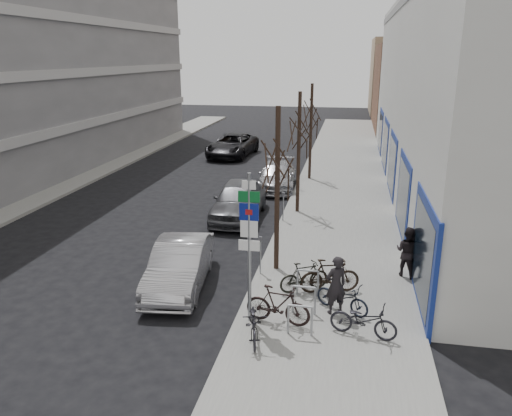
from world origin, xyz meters
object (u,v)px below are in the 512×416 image
at_px(parked_car_front, 180,265).
at_px(lane_car, 232,145).
at_px(tree_near, 278,151).
at_px(parked_car_back, 277,176).
at_px(bike_mid_inner, 304,276).
at_px(parked_car_mid, 239,200).
at_px(bike_rack, 304,297).
at_px(pedestrian_far, 408,251).
at_px(bike_far_curb, 364,317).
at_px(meter_back, 297,175).
at_px(bike_mid_curb, 343,295).
at_px(bike_near_left, 254,320).
at_px(tree_mid, 299,124).
at_px(meter_mid, 283,204).
at_px(bike_near_right, 278,305).
at_px(highway_sign_pole, 249,239).
at_px(meter_front, 260,251).
at_px(pedestrian_near, 336,285).
at_px(tree_far, 311,109).
at_px(bike_far_inner, 330,275).

height_order(parked_car_front, lane_car, lane_car).
bearing_deg(tree_near, parked_car_back, 98.29).
xyz_separation_m(bike_mid_inner, parked_car_mid, (-3.58, 6.99, 0.21)).
xyz_separation_m(bike_rack, parked_car_front, (-4.00, 1.27, 0.07)).
bearing_deg(pedestrian_far, bike_far_curb, 102.87).
xyz_separation_m(meter_back, bike_mid_curb, (2.68, -13.06, -0.27)).
bearing_deg(bike_near_left, tree_mid, 77.75).
distance_m(meter_mid, meter_back, 5.50).
bearing_deg(pedestrian_far, meter_mid, -13.29).
xyz_separation_m(meter_mid, bike_mid_inner, (1.52, -6.52, -0.29)).
relative_size(meter_back, parked_car_front, 0.29).
bearing_deg(lane_car, tree_mid, -59.95).
bearing_deg(lane_car, pedestrian_far, -57.05).
bearing_deg(bike_near_right, parked_car_front, 69.41).
distance_m(highway_sign_pole, pedestrian_far, 5.94).
bearing_deg(bike_mid_curb, parked_car_front, 108.82).
distance_m(meter_front, bike_near_right, 3.21).
relative_size(tree_mid, bike_near_left, 3.29).
bearing_deg(meter_mid, meter_back, 90.00).
xyz_separation_m(bike_mid_inner, parked_car_back, (-2.67, 12.52, 0.06)).
bearing_deg(meter_mid, bike_rack, -78.20).
distance_m(highway_sign_pole, meter_back, 14.10).
bearing_deg(bike_near_left, lane_car, 91.81).
bearing_deg(pedestrian_near, tree_far, -111.03).
height_order(highway_sign_pole, bike_rack, highway_sign_pole).
distance_m(highway_sign_pole, tree_near, 3.88).
distance_m(bike_rack, parked_car_mid, 9.16).
bearing_deg(parked_car_mid, meter_front, -72.48).
relative_size(meter_mid, parked_car_front, 0.29).
relative_size(parked_car_back, pedestrian_near, 2.84).
xyz_separation_m(tree_mid, lane_car, (-6.08, 12.88, -3.31)).
bearing_deg(tree_near, parked_car_mid, 114.61).
distance_m(meter_back, parked_car_back, 1.27).
bearing_deg(bike_far_inner, pedestrian_near, 172.65).
relative_size(meter_mid, bike_near_left, 0.76).
xyz_separation_m(bike_mid_curb, pedestrian_far, (1.97, 2.75, 0.34)).
xyz_separation_m(highway_sign_pole, parked_car_mid, (-2.31, 8.98, -1.62)).
bearing_deg(pedestrian_near, lane_car, -98.22).
bearing_deg(pedestrian_near, bike_near_right, 1.28).
bearing_deg(parked_car_back, bike_mid_curb, -78.35).
bearing_deg(tree_near, bike_far_curb, -53.59).
distance_m(tree_far, bike_near_right, 16.89).
distance_m(meter_back, parked_car_front, 12.36).
bearing_deg(highway_sign_pole, meter_mid, 91.68).
distance_m(bike_rack, parked_car_front, 4.20).
xyz_separation_m(tree_far, meter_mid, (-0.45, -8.00, -3.19)).
bearing_deg(tree_far, bike_rack, -85.68).
distance_m(tree_mid, pedestrian_near, 9.92).
distance_m(tree_mid, tree_far, 6.50).
height_order(bike_far_inner, pedestrian_far, pedestrian_far).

